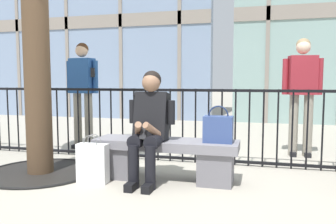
{
  "coord_description": "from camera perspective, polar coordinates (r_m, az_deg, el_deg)",
  "views": [
    {
      "loc": [
        1.0,
        -3.6,
        1.11
      ],
      "look_at": [
        0.0,
        0.1,
        0.75
      ],
      "focal_mm": 36.49,
      "sensor_mm": 36.0,
      "label": 1
    }
  ],
  "objects": [
    {
      "name": "ground_plane",
      "position": [
        3.89,
        -0.39,
        -11.19
      ],
      "size": [
        60.0,
        60.0,
        0.0
      ],
      "primitive_type": "plane",
      "color": "#A8A091"
    },
    {
      "name": "stone_bench",
      "position": [
        3.83,
        -0.39,
        -7.29
      ],
      "size": [
        1.6,
        0.44,
        0.45
      ],
      "color": "slate",
      "rests_on": "ground"
    },
    {
      "name": "bystander_further_back",
      "position": [
        5.73,
        -14.09,
        4.1
      ],
      "size": [
        0.55,
        0.28,
        1.71
      ],
      "color": "gray",
      "rests_on": "ground"
    },
    {
      "name": "bystander_at_railing",
      "position": [
        5.32,
        21.47,
        3.81
      ],
      "size": [
        0.55,
        0.29,
        1.71
      ],
      "color": "gray",
      "rests_on": "ground"
    },
    {
      "name": "seated_person_with_phone",
      "position": [
        3.68,
        -3.13,
        -1.81
      ],
      "size": [
        0.52,
        0.66,
        1.21
      ],
      "color": "black",
      "rests_on": "ground"
    },
    {
      "name": "shopping_bag",
      "position": [
        3.81,
        -12.47,
        -8.27
      ],
      "size": [
        0.34,
        0.13,
        0.53
      ],
      "color": "white",
      "rests_on": "ground"
    },
    {
      "name": "plaza_railing",
      "position": [
        4.61,
        2.47,
        -2.19
      ],
      "size": [
        8.75,
        0.04,
        1.0
      ],
      "color": "black",
      "rests_on": "ground"
    },
    {
      "name": "handbag_on_bench",
      "position": [
        3.65,
        8.38,
        -2.77
      ],
      "size": [
        0.31,
        0.18,
        0.39
      ],
      "color": "#33477F",
      "rests_on": "stone_bench"
    }
  ]
}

